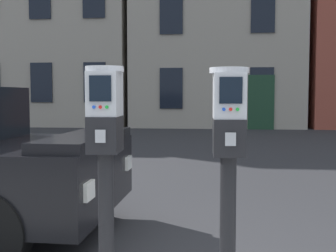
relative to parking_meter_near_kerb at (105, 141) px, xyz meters
name	(u,v)px	position (x,y,z in m)	size (l,w,h in m)	color
parking_meter_near_kerb	(105,141)	(0.00, 0.00, 0.00)	(0.23, 0.26, 1.36)	black
parking_meter_twin_adjacent	(229,144)	(0.69, 0.00, -0.01)	(0.23, 0.26, 1.35)	black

